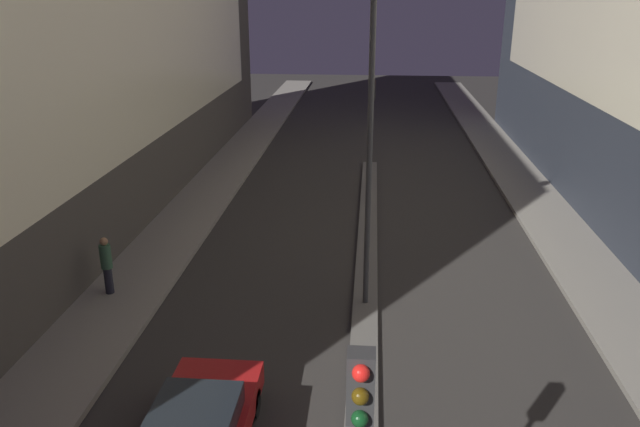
% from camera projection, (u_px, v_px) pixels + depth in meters
% --- Properties ---
extents(median_strip, '(0.73, 28.77, 0.14)m').
position_uv_depth(median_strip, '(366.00, 283.00, 19.83)').
color(median_strip, '#56544F').
rests_on(median_strip, ground).
extents(traffic_light_mid, '(0.32, 0.42, 4.97)m').
position_uv_depth(traffic_light_mid, '(371.00, 109.00, 27.93)').
color(traffic_light_mid, '#383838').
rests_on(traffic_light_mid, median_strip).
extents(street_lamp, '(0.45, 0.45, 9.47)m').
position_uv_depth(street_lamp, '(371.00, 105.00, 16.48)').
color(street_lamp, '#383838').
rests_on(street_lamp, median_strip).
extents(car_left_lane, '(1.90, 4.15, 1.36)m').
position_uv_depth(car_left_lane, '(198.00, 427.00, 12.36)').
color(car_left_lane, maroon).
rests_on(car_left_lane, ground).
extents(pedestrian_on_left_sidewalk, '(0.34, 0.34, 1.81)m').
position_uv_depth(pedestrian_on_left_sidewalk, '(107.00, 264.00, 18.65)').
color(pedestrian_on_left_sidewalk, black).
rests_on(pedestrian_on_left_sidewalk, sidewalk_left).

